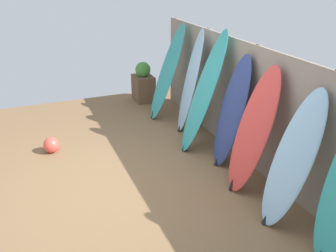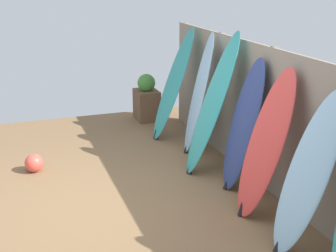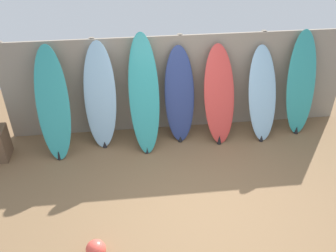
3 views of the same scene
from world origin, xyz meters
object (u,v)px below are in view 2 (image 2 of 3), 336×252
(surfboard_teal_2, at_px, (212,105))
(surfboard_navy_3, at_px, (243,126))
(surfboard_skyblue_5, at_px, (308,174))
(beach_ball, at_px, (34,163))
(surfboard_skyblue_1, at_px, (199,95))
(surfboard_teal_0, at_px, (173,85))
(surfboard_red_4, at_px, (266,145))
(planter_box, at_px, (147,100))

(surfboard_teal_2, relative_size, surfboard_navy_3, 1.15)
(surfboard_skyblue_5, xyz_separation_m, beach_ball, (-2.84, -2.40, -0.68))
(surfboard_skyblue_1, height_order, surfboard_skyblue_5, surfboard_skyblue_1)
(surfboard_teal_0, xyz_separation_m, surfboard_navy_3, (2.10, 0.17, -0.06))
(surfboard_navy_3, xyz_separation_m, surfboard_red_4, (0.68, -0.09, 0.00))
(surfboard_teal_2, distance_m, surfboard_navy_3, 0.64)
(surfboard_skyblue_5, bearing_deg, surfboard_teal_0, -178.53)
(surfboard_skyblue_1, xyz_separation_m, surfboard_teal_2, (0.73, -0.11, 0.05))
(surfboard_skyblue_5, relative_size, beach_ball, 6.41)
(surfboard_skyblue_1, distance_m, surfboard_teal_2, 0.74)
(surfboard_skyblue_1, relative_size, planter_box, 2.12)
(planter_box, bearing_deg, surfboard_teal_0, 6.27)
(surfboard_navy_3, relative_size, surfboard_skyblue_5, 1.04)
(surfboard_teal_0, distance_m, surfboard_navy_3, 2.11)
(surfboard_skyblue_1, xyz_separation_m, planter_box, (-1.85, -0.25, -0.53))
(surfboard_teal_2, bearing_deg, beach_ball, -108.45)
(surfboard_skyblue_1, bearing_deg, surfboard_teal_0, -170.05)
(surfboard_red_4, xyz_separation_m, surfboard_skyblue_5, (0.77, 0.01, -0.03))
(surfboard_red_4, height_order, planter_box, surfboard_red_4)
(surfboard_teal_0, height_order, surfboard_skyblue_5, surfboard_teal_0)
(surfboard_teal_2, height_order, beach_ball, surfboard_teal_2)
(planter_box, bearing_deg, surfboard_skyblue_1, 7.78)
(surfboard_teal_0, bearing_deg, surfboard_skyblue_5, 1.47)
(surfboard_teal_2, xyz_separation_m, surfboard_skyblue_5, (2.06, 0.07, -0.15))
(surfboard_skyblue_1, xyz_separation_m, surfboard_navy_3, (1.34, 0.03, -0.07))
(surfboard_skyblue_5, relative_size, planter_box, 1.87)
(surfboard_skyblue_5, bearing_deg, surfboard_teal_2, -178.01)
(surfboard_red_4, bearing_deg, surfboard_skyblue_5, 0.78)
(surfboard_teal_2, bearing_deg, surfboard_navy_3, 13.44)
(surfboard_skyblue_1, height_order, planter_box, surfboard_skyblue_1)
(surfboard_red_4, distance_m, surfboard_skyblue_5, 0.77)
(planter_box, bearing_deg, surfboard_teal_2, 3.10)
(surfboard_skyblue_1, bearing_deg, beach_ball, -91.11)
(surfboard_red_4, bearing_deg, beach_ball, -130.89)
(surfboard_red_4, bearing_deg, surfboard_navy_3, 172.81)
(surfboard_navy_3, xyz_separation_m, beach_ball, (-1.39, -2.47, -0.71))
(surfboard_red_4, xyz_separation_m, beach_ball, (-2.07, -2.39, -0.71))
(beach_ball, bearing_deg, surfboard_teal_2, 71.55)
(surfboard_teal_0, relative_size, planter_box, 2.09)
(surfboard_skyblue_5, bearing_deg, surfboard_red_4, -179.22)
(surfboard_teal_2, relative_size, planter_box, 2.23)
(surfboard_skyblue_1, distance_m, surfboard_navy_3, 1.35)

